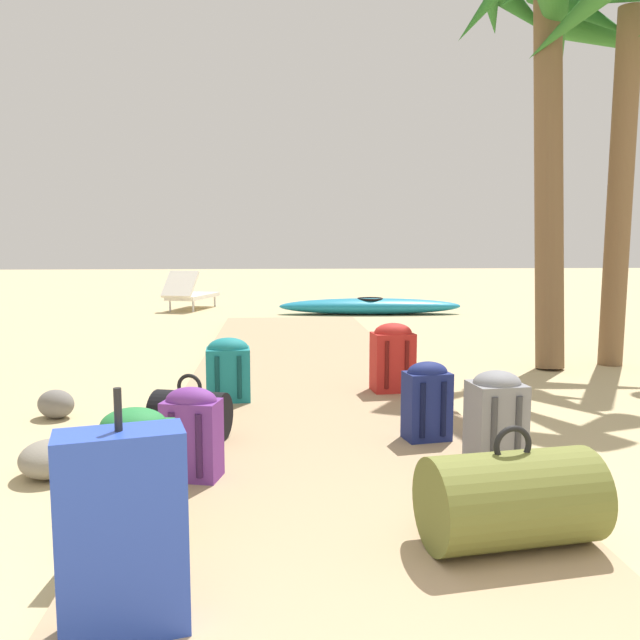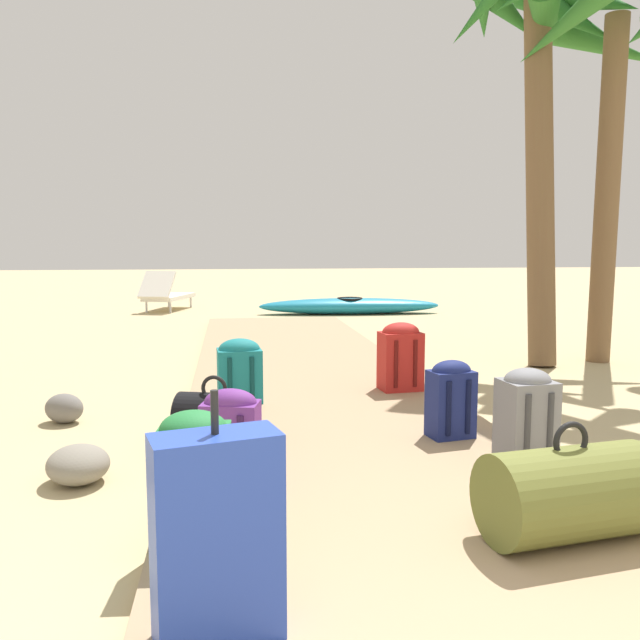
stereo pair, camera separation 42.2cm
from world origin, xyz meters
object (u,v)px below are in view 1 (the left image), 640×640
at_px(duffel_bag_black, 190,415).
at_px(backpack_purple, 192,431).
at_px(backpack_green, 135,470).
at_px(kayak, 370,306).
at_px(backpack_navy, 427,399).
at_px(palm_tree_far_right, 557,30).
at_px(duffel_bag_olive, 511,499).
at_px(backpack_grey, 496,416).
at_px(backpack_teal, 228,367).
at_px(lounge_chair, 190,293).
at_px(suitcase_blue, 123,533).
at_px(palm_tree_near_right, 622,60).
at_px(backpack_red, 393,355).

xyz_separation_m(duffel_bag_black, backpack_purple, (0.10, -0.69, 0.10)).
xyz_separation_m(backpack_green, backpack_purple, (0.15, 0.67, -0.03)).
bearing_deg(backpack_purple, kayak, 75.46).
bearing_deg(backpack_navy, duffel_bag_black, 175.48).
height_order(backpack_navy, palm_tree_far_right, palm_tree_far_right).
relative_size(duffel_bag_olive, backpack_grey, 1.40).
xyz_separation_m(backpack_teal, lounge_chair, (-1.31, 7.97, -0.01)).
relative_size(backpack_green, suitcase_blue, 0.70).
bearing_deg(suitcase_blue, backpack_purple, 88.18).
height_order(backpack_navy, lounge_chair, lounge_chair).
relative_size(backpack_green, palm_tree_far_right, 0.12).
height_order(backpack_purple, lounge_chair, lounge_chair).
height_order(backpack_purple, kayak, backpack_purple).
relative_size(suitcase_blue, lounge_chair, 0.47).
distance_m(duffel_bag_olive, palm_tree_near_right, 5.74).
bearing_deg(palm_tree_near_right, suitcase_blue, -130.95).
bearing_deg(backpack_teal, backpack_navy, -40.56).
distance_m(backpack_green, duffel_bag_olive, 1.53).
xyz_separation_m(backpack_navy, palm_tree_near_right, (2.64, 2.75, 2.83)).
bearing_deg(backpack_teal, backpack_red, 9.57).
height_order(backpack_green, backpack_grey, backpack_green).
bearing_deg(backpack_navy, duffel_bag_olive, -90.13).
bearing_deg(duffel_bag_olive, duffel_bag_black, 133.49).
height_order(duffel_bag_black, palm_tree_far_right, palm_tree_far_right).
bearing_deg(kayak, backpack_teal, -107.37).
xyz_separation_m(backpack_navy, palm_tree_far_right, (1.91, 2.71, 3.10)).
distance_m(backpack_green, backpack_grey, 1.94).
xyz_separation_m(backpack_teal, backpack_purple, (-0.07, -1.69, -0.01)).
bearing_deg(backpack_purple, backpack_green, -102.28).
relative_size(backpack_red, duffel_bag_black, 1.08).
xyz_separation_m(palm_tree_far_right, kayak, (-1.06, 5.30, -3.29)).
height_order(backpack_green, lounge_chair, lounge_chair).
relative_size(backpack_grey, palm_tree_near_right, 0.13).
bearing_deg(duffel_bag_black, backpack_grey, -19.40).
bearing_deg(lounge_chair, palm_tree_near_right, -50.36).
height_order(backpack_green, backpack_navy, backpack_green).
relative_size(duffel_bag_black, suitcase_blue, 0.67).
height_order(duffel_bag_black, backpack_grey, backpack_grey).
distance_m(backpack_green, kayak, 9.56).
height_order(backpack_green, suitcase_blue, suitcase_blue).
bearing_deg(backpack_navy, backpack_red, 88.55).
bearing_deg(backpack_navy, palm_tree_near_right, 46.24).
distance_m(backpack_green, backpack_navy, 1.97).
distance_m(backpack_red, kayak, 6.72).
relative_size(suitcase_blue, palm_tree_far_right, 0.18).
bearing_deg(lounge_chair, backpack_teal, -80.69).
distance_m(backpack_red, duffel_bag_black, 1.95).
height_order(lounge_chair, kayak, lounge_chair).
bearing_deg(backpack_red, backpack_purple, -126.28).
bearing_deg(palm_tree_far_right, backpack_purple, -135.00).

